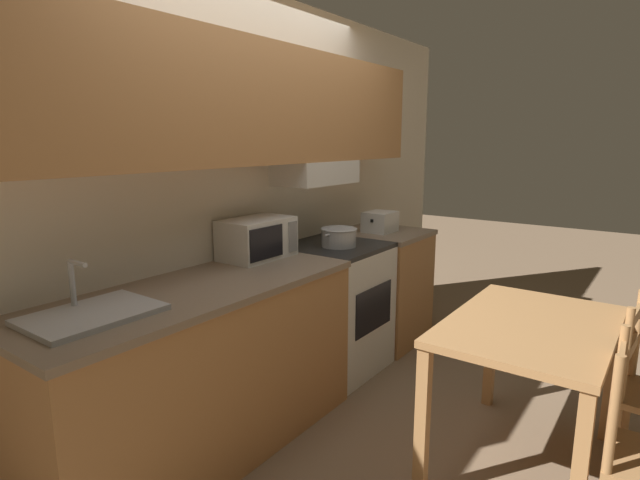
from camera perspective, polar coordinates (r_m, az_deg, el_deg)
The scene contains 10 objects.
ground_plane at distance 3.57m, azimuth -8.40°, elevation -15.96°, with size 16.00×16.00×0.00m, color #7F664C.
wall_back at distance 3.13m, azimuth -8.13°, elevation 9.75°, with size 5.52×0.38×2.55m.
lower_counter_main at distance 2.74m, azimuth -13.49°, elevation -14.30°, with size 1.81×0.68×0.91m.
lower_counter_right_stub at distance 4.14m, azimuth 6.91°, elevation -5.17°, with size 0.65×0.68×0.91m.
stove_range at distance 3.61m, azimuth 1.63°, elevation -7.63°, with size 0.66×0.65×0.91m.
cooking_pot at distance 3.42m, azimuth 2.16°, elevation 0.40°, with size 0.33×0.25×0.13m.
microwave at distance 3.10m, azimuth -7.19°, elevation 0.20°, with size 0.46×0.29×0.25m.
toaster at distance 3.99m, azimuth 6.87°, elevation 2.10°, with size 0.26×0.21×0.16m.
sink_basin at distance 2.28m, azimuth -24.61°, elevation -7.63°, with size 0.51×0.37×0.23m.
dining_table at distance 2.69m, azimuth 22.82°, elevation -10.88°, with size 1.08×0.72×0.76m.
Camera 1 is at (-2.24, -2.24, 1.63)m, focal length 28.00 mm.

